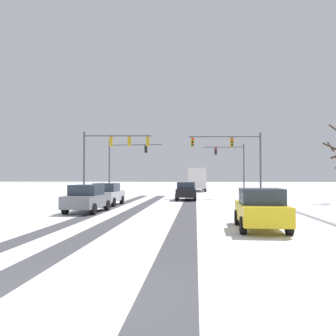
% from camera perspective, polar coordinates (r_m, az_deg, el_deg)
% --- Properties ---
extents(ground_plane, '(300.00, 300.00, 0.00)m').
position_cam_1_polar(ground_plane, '(6.68, -15.88, -19.40)').
color(ground_plane, white).
extents(wheel_track_left_lane, '(1.06, 34.34, 0.01)m').
position_cam_1_polar(wheel_track_left_lane, '(21.68, 3.25, -6.96)').
color(wheel_track_left_lane, '#4C4C51').
rests_on(wheel_track_left_lane, ground).
extents(wheel_track_right_lane, '(0.83, 34.34, 0.01)m').
position_cam_1_polar(wheel_track_right_lane, '(22.41, -10.32, -6.76)').
color(wheel_track_right_lane, '#4C4C51').
rests_on(wheel_track_right_lane, ground).
extents(wheel_track_center, '(0.97, 34.34, 0.01)m').
position_cam_1_polar(wheel_track_center, '(22.00, -5.47, -6.87)').
color(wheel_track_center, '#4C4C51').
rests_on(wheel_track_center, ground).
extents(traffic_signal_near_right, '(7.18, 0.78, 6.50)m').
position_cam_1_polar(traffic_signal_near_right, '(35.32, 10.91, 2.78)').
color(traffic_signal_near_right, '#47474C').
rests_on(traffic_signal_near_right, ground).
extents(traffic_signal_near_left, '(6.61, 0.79, 6.50)m').
position_cam_1_polar(traffic_signal_near_left, '(34.49, -9.28, 3.07)').
color(traffic_signal_near_left, '#47474C').
rests_on(traffic_signal_near_left, ground).
extents(traffic_signal_far_left, '(6.81, 0.69, 6.50)m').
position_cam_1_polar(traffic_signal_far_left, '(44.02, -7.19, 1.63)').
color(traffic_signal_far_left, '#47474C').
rests_on(traffic_signal_far_left, ground).
extents(traffic_signal_far_right, '(5.41, 0.38, 6.50)m').
position_cam_1_polar(traffic_signal_far_right, '(47.48, 10.55, 1.31)').
color(traffic_signal_far_right, '#47474C').
rests_on(traffic_signal_far_right, ground).
extents(car_black_lead, '(1.85, 4.11, 1.62)m').
position_cam_1_polar(car_black_lead, '(31.54, 2.99, -3.78)').
color(car_black_lead, black).
rests_on(car_black_lead, ground).
extents(car_silver_second, '(1.91, 4.14, 1.62)m').
position_cam_1_polar(car_silver_second, '(26.09, -9.94, -4.23)').
color(car_silver_second, '#B7BABF').
rests_on(car_silver_second, ground).
extents(car_grey_third, '(1.97, 4.17, 1.62)m').
position_cam_1_polar(car_grey_third, '(21.04, -13.07, -4.87)').
color(car_grey_third, slate).
rests_on(car_grey_third, ground).
extents(car_yellow_cab_fourth, '(1.95, 4.16, 1.62)m').
position_cam_1_polar(car_yellow_cab_fourth, '(14.29, 14.92, -6.45)').
color(car_yellow_cab_fourth, yellow).
rests_on(car_yellow_cab_fourth, ground).
extents(bus_oncoming, '(2.80, 11.04, 3.38)m').
position_cam_1_polar(bus_oncoming, '(53.47, 4.65, -1.59)').
color(bus_oncoming, silver).
rests_on(bus_oncoming, ground).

